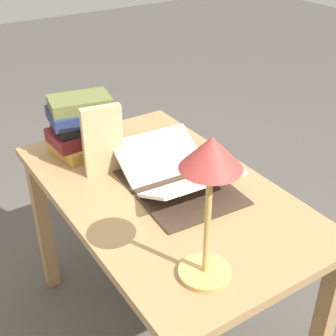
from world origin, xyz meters
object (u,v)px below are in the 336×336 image
at_px(open_book, 174,175).
at_px(reading_lamp, 210,174).
at_px(book_standing_upright, 103,141).
at_px(pencil, 224,171).
at_px(coffee_mug, 114,153).
at_px(book_stack_tall, 82,125).

distance_m(open_book, reading_lamp, 0.59).
relative_size(book_standing_upright, pencil, 1.66).
bearing_deg(coffee_mug, book_stack_tall, 19.78).
bearing_deg(book_stack_tall, reading_lamp, 178.68).
bearing_deg(open_book, reading_lamp, 160.11).
distance_m(open_book, pencil, 0.22).
bearing_deg(coffee_mug, book_standing_upright, 125.67).
xyz_separation_m(book_standing_upright, reading_lamp, (-0.67, 0.01, 0.21)).
relative_size(book_stack_tall, reading_lamp, 0.62).
bearing_deg(pencil, coffee_mug, 47.66).
distance_m(open_book, coffee_mug, 0.29).
bearing_deg(coffee_mug, open_book, -155.90).
bearing_deg(book_standing_upright, open_book, -129.21).
bearing_deg(book_standing_upright, coffee_mug, -43.96).
xyz_separation_m(open_book, book_standing_upright, (0.22, 0.19, 0.10)).
bearing_deg(book_standing_upright, reading_lamp, -170.73).
relative_size(book_stack_tall, book_standing_upright, 1.01).
relative_size(book_stack_tall, coffee_mug, 2.97).
distance_m(reading_lamp, coffee_mug, 0.79).
bearing_deg(reading_lamp, book_stack_tall, -1.32).
height_order(coffee_mug, pencil, coffee_mug).
height_order(open_book, book_standing_upright, book_standing_upright).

